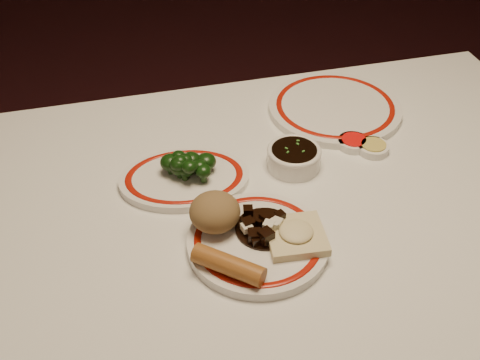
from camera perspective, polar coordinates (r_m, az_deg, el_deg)
name	(u,v)px	position (r m, az deg, el deg)	size (l,w,h in m)	color
dining_table	(304,237)	(1.17, 6.12, -5.38)	(1.20, 0.90, 0.75)	white
main_plate	(258,242)	(1.01, 1.72, -5.92)	(0.31, 0.31, 0.02)	white
rice_mound	(215,212)	(1.01, -2.40, -3.04)	(0.09, 0.09, 0.06)	olive
spring_roll	(228,265)	(0.95, -1.11, -8.04)	(0.03, 0.03, 0.12)	#9D5E26
fried_wonton	(296,235)	(1.00, 5.32, -5.19)	(0.10, 0.10, 0.03)	beige
stirfry_heap	(263,227)	(1.01, 2.23, -4.45)	(0.10, 0.10, 0.03)	black
broccoli_plate	(184,178)	(1.14, -5.29, 0.16)	(0.27, 0.24, 0.02)	white
broccoli_pile	(186,164)	(1.13, -5.13, 1.51)	(0.10, 0.08, 0.05)	#23471C
soy_bowl	(294,158)	(1.18, 5.12, 2.07)	(0.10, 0.10, 0.04)	white
sweet_sour_dish	(353,143)	(1.25, 10.70, 3.49)	(0.06, 0.06, 0.02)	white
mustard_dish	(373,148)	(1.25, 12.51, 3.00)	(0.06, 0.06, 0.02)	white
far_plate	(335,108)	(1.36, 8.98, 6.80)	(0.33, 0.33, 0.02)	white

